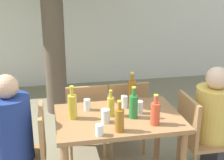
% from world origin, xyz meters
% --- Properties ---
extents(cafe_building_wall, '(10.00, 0.08, 2.80)m').
position_xyz_m(cafe_building_wall, '(0.00, 3.26, 1.40)').
color(cafe_building_wall, white).
rests_on(cafe_building_wall, ground_plane).
extents(dining_table_front, '(1.14, 0.78, 0.76)m').
position_xyz_m(dining_table_front, '(0.00, 0.00, 0.66)').
color(dining_table_front, '#996B42').
rests_on(dining_table_front, ground_plane).
extents(patio_chair_0, '(0.44, 0.44, 0.89)m').
position_xyz_m(patio_chair_0, '(-0.80, 0.00, 0.50)').
color(patio_chair_0, '#A87A4C').
rests_on(patio_chair_0, ground_plane).
extents(patio_chair_1, '(0.44, 0.44, 0.89)m').
position_xyz_m(patio_chair_1, '(0.80, 0.00, 0.50)').
color(patio_chair_1, '#A87A4C').
rests_on(patio_chair_1, ground_plane).
extents(patio_chair_2, '(0.44, 0.44, 0.89)m').
position_xyz_m(patio_chair_2, '(-0.23, 0.62, 0.50)').
color(patio_chair_2, '#A87A4C').
rests_on(patio_chair_2, ground_plane).
extents(patio_chair_3, '(0.44, 0.44, 0.89)m').
position_xyz_m(patio_chair_3, '(0.23, 0.62, 0.50)').
color(patio_chair_3, '#A87A4C').
rests_on(patio_chair_3, ground_plane).
extents(person_seated_0, '(0.58, 0.36, 1.22)m').
position_xyz_m(person_seated_0, '(-1.03, -0.00, 0.55)').
color(person_seated_0, '#383842').
rests_on(person_seated_0, ground_plane).
extents(person_seated_1, '(0.58, 0.37, 1.18)m').
position_xyz_m(person_seated_1, '(1.03, -0.00, 0.53)').
color(person_seated_1, '#383842').
rests_on(person_seated_1, ground_plane).
extents(amber_bottle_0, '(0.08, 0.08, 0.27)m').
position_xyz_m(amber_bottle_0, '(-0.05, -0.29, 0.87)').
color(amber_bottle_0, '#9E661E').
rests_on(amber_bottle_0, dining_table_front).
extents(soda_bottle_1, '(0.08, 0.08, 0.27)m').
position_xyz_m(soda_bottle_1, '(0.27, -0.22, 0.87)').
color(soda_bottle_1, '#DB4C2D').
rests_on(soda_bottle_1, dining_table_front).
extents(green_bottle_2, '(0.08, 0.08, 0.29)m').
position_xyz_m(green_bottle_2, '(0.12, -0.06, 0.88)').
color(green_bottle_2, '#287A38').
rests_on(green_bottle_2, dining_table_front).
extents(oil_cruet_3, '(0.07, 0.07, 0.25)m').
position_xyz_m(oil_cruet_3, '(-0.07, 0.02, 0.86)').
color(oil_cruet_3, gold).
rests_on(oil_cruet_3, dining_table_front).
extents(amber_bottle_4, '(0.08, 0.08, 0.31)m').
position_xyz_m(amber_bottle_4, '(0.21, 0.32, 0.88)').
color(amber_bottle_4, '#9E661E').
rests_on(amber_bottle_4, dining_table_front).
extents(oil_cruet_5, '(0.08, 0.08, 0.31)m').
position_xyz_m(oil_cruet_5, '(-0.41, 0.03, 0.88)').
color(oil_cruet_5, gold).
rests_on(oil_cruet_5, dining_table_front).
extents(drinking_glass_0, '(0.06, 0.06, 0.12)m').
position_xyz_m(drinking_glass_0, '(0.10, 0.18, 0.82)').
color(drinking_glass_0, white).
rests_on(drinking_glass_0, dining_table_front).
extents(drinking_glass_1, '(0.06, 0.06, 0.11)m').
position_xyz_m(drinking_glass_1, '(-0.26, 0.19, 0.82)').
color(drinking_glass_1, white).
rests_on(drinking_glass_1, dining_table_front).
extents(drinking_glass_2, '(0.08, 0.08, 0.12)m').
position_xyz_m(drinking_glass_2, '(-0.14, -0.10, 0.82)').
color(drinking_glass_2, silver).
rests_on(drinking_glass_2, dining_table_front).
extents(drinking_glass_3, '(0.07, 0.07, 0.09)m').
position_xyz_m(drinking_glass_3, '(-0.23, -0.32, 0.81)').
color(drinking_glass_3, white).
rests_on(drinking_glass_3, dining_table_front).
extents(drinking_glass_4, '(0.07, 0.07, 0.12)m').
position_xyz_m(drinking_glass_4, '(0.20, 0.02, 0.82)').
color(drinking_glass_4, white).
rests_on(drinking_glass_4, dining_table_front).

